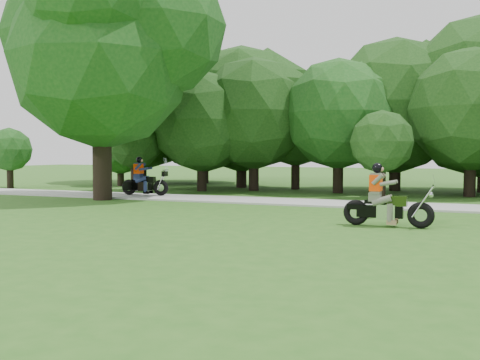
% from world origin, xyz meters
% --- Properties ---
extents(ground, '(100.00, 100.00, 0.00)m').
position_xyz_m(ground, '(0.00, 0.00, 0.00)').
color(ground, '#285A19').
rests_on(ground, ground).
extents(walkway, '(60.00, 2.20, 0.06)m').
position_xyz_m(walkway, '(0.00, 8.00, 0.03)').
color(walkway, '#9F9F9A').
rests_on(walkway, ground).
extents(tree_line, '(40.28, 11.91, 7.59)m').
position_xyz_m(tree_line, '(0.25, 14.87, 3.66)').
color(tree_line, black).
rests_on(tree_line, ground).
extents(big_tree_west, '(8.64, 6.56, 9.96)m').
position_xyz_m(big_tree_west, '(-10.54, 6.85, 5.76)').
color(big_tree_west, black).
rests_on(big_tree_west, ground).
extents(chopper_motorcycle, '(2.06, 0.55, 1.47)m').
position_xyz_m(chopper_motorcycle, '(-0.22, 3.25, 0.54)').
color(chopper_motorcycle, black).
rests_on(chopper_motorcycle, ground).
extents(touring_motorcycle, '(1.95, 0.70, 1.49)m').
position_xyz_m(touring_motorcycle, '(-9.91, 8.17, 0.60)').
color(touring_motorcycle, black).
rests_on(touring_motorcycle, walkway).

